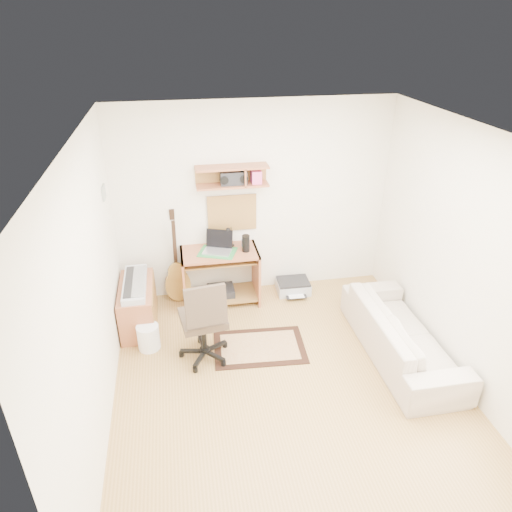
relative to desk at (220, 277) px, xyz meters
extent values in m
cube|color=#AA8147|center=(0.51, -1.73, -0.38)|extent=(3.60, 4.00, 0.01)
cube|color=white|center=(0.51, -1.73, 2.23)|extent=(3.60, 4.00, 0.01)
cube|color=white|center=(0.51, 0.28, 0.93)|extent=(3.60, 0.01, 2.60)
cube|color=white|center=(-1.30, -1.73, 0.93)|extent=(0.01, 4.00, 2.60)
cube|color=white|center=(2.31, -1.73, 0.93)|extent=(0.01, 4.00, 2.60)
cube|color=#A45C3A|center=(0.21, 0.15, 1.32)|extent=(0.90, 0.25, 0.26)
cube|color=tan|center=(0.21, 0.25, 0.79)|extent=(0.64, 0.03, 0.49)
cube|color=#4C8CBF|center=(-1.28, -0.23, 1.34)|extent=(0.02, 0.20, 0.15)
cylinder|color=black|center=(0.34, -0.05, 0.49)|extent=(0.10, 0.10, 0.22)
cylinder|color=#315195|center=(0.34, 0.10, 0.42)|extent=(0.07, 0.07, 0.09)
cube|color=black|center=(0.22, 0.15, 1.30)|extent=(0.33, 0.15, 0.17)
cube|color=tan|center=(0.33, -1.08, -0.37)|extent=(1.10, 0.78, 0.01)
cube|color=#A45C3A|center=(-1.07, -0.36, -0.10)|extent=(0.40, 0.90, 0.55)
cube|color=#B2B5BA|center=(-1.07, -0.36, 0.21)|extent=(0.27, 0.85, 0.07)
cylinder|color=white|center=(-0.94, -0.86, -0.22)|extent=(0.31, 0.31, 0.31)
cube|color=#A5A8AA|center=(1.02, 0.04, -0.29)|extent=(0.46, 0.36, 0.17)
imported|color=#BCAA95|center=(1.89, -1.47, 0.00)|extent=(0.56, 1.91, 0.75)
camera|label=1|loc=(-0.49, -5.34, 3.12)|focal=32.61mm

